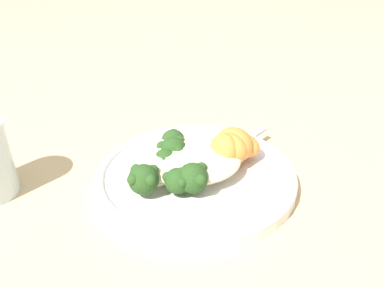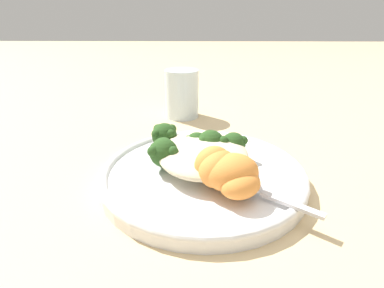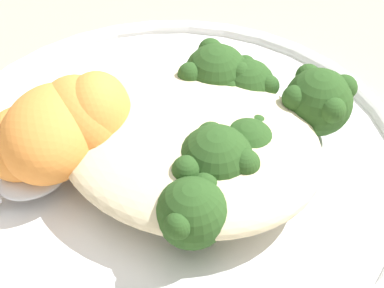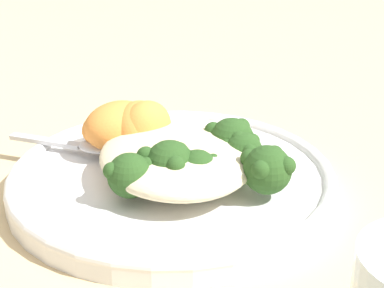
{
  "view_description": "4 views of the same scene",
  "coord_description": "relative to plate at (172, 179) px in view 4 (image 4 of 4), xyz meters",
  "views": [
    {
      "loc": [
        0.01,
        -0.45,
        0.31
      ],
      "look_at": [
        -0.01,
        -0.0,
        0.05
      ],
      "focal_mm": 35.0,
      "sensor_mm": 36.0,
      "label": 1
    },
    {
      "loc": [
        0.35,
        -0.02,
        0.22
      ],
      "look_at": [
        -0.0,
        -0.03,
        0.06
      ],
      "focal_mm": 28.0,
      "sensor_mm": 36.0,
      "label": 2
    },
    {
      "loc": [
        -0.13,
        0.21,
        0.28
      ],
      "look_at": [
        -0.03,
        -0.0,
        0.05
      ],
      "focal_mm": 60.0,
      "sensor_mm": 36.0,
      "label": 3
    },
    {
      "loc": [
        -0.47,
        0.13,
        0.26
      ],
      "look_at": [
        -0.01,
        -0.03,
        0.04
      ],
      "focal_mm": 60.0,
      "sensor_mm": 36.0,
      "label": 4
    }
  ],
  "objects": [
    {
      "name": "ground_plane",
      "position": [
        0.01,
        0.01,
        -0.01
      ],
      "size": [
        4.0,
        4.0,
        0.0
      ],
      "primitive_type": "plane",
      "color": "#D6B784"
    },
    {
      "name": "plate",
      "position": [
        0.0,
        0.0,
        0.0
      ],
      "size": [
        0.28,
        0.28,
        0.02
      ],
      "color": "white",
      "rests_on": "ground_plane"
    },
    {
      "name": "quinoa_mound",
      "position": [
        -0.01,
        0.0,
        0.03
      ],
      "size": [
        0.15,
        0.12,
        0.03
      ],
      "primitive_type": "ellipsoid",
      "color": "beige",
      "rests_on": "plate"
    },
    {
      "name": "broccoli_stalk_0",
      "position": [
        -0.03,
        0.04,
        0.03
      ],
      "size": [
        0.09,
        0.09,
        0.04
      ],
      "rotation": [
        0.0,
        0.0,
        2.39
      ],
      "color": "#ADC675",
      "rests_on": "plate"
    },
    {
      "name": "broccoli_stalk_1",
      "position": [
        -0.03,
        0.01,
        0.03
      ],
      "size": [
        0.09,
        0.05,
        0.04
      ],
      "rotation": [
        0.0,
        0.0,
        2.79
      ],
      "color": "#ADC675",
      "rests_on": "plate"
    },
    {
      "name": "broccoli_stalk_2",
      "position": [
        -0.03,
        -0.01,
        0.02
      ],
      "size": [
        0.08,
        0.04,
        0.03
      ],
      "rotation": [
        0.0,
        0.0,
        3.26
      ],
      "color": "#ADC675",
      "rests_on": "plate"
    },
    {
      "name": "broccoli_stalk_3",
      "position": [
        -0.06,
        -0.05,
        0.03
      ],
      "size": [
        0.11,
        0.09,
        0.04
      ],
      "rotation": [
        0.0,
        0.0,
        3.77
      ],
      "color": "#ADC675",
      "rests_on": "plate"
    },
    {
      "name": "broccoli_stalk_4",
      "position": [
        -0.02,
        -0.05,
        0.03
      ],
      "size": [
        0.07,
        0.09,
        0.03
      ],
      "rotation": [
        0.0,
        0.0,
        4.14
      ],
      "color": "#ADC675",
      "rests_on": "plate"
    },
    {
      "name": "broccoli_stalk_5",
      "position": [
        0.0,
        -0.04,
        0.03
      ],
      "size": [
        0.06,
        0.1,
        0.04
      ],
      "rotation": [
        0.0,
        0.0,
        4.41
      ],
      "color": "#ADC675",
      "rests_on": "plate"
    },
    {
      "name": "sweet_potato_chunk_0",
      "position": [
        0.04,
        0.01,
        0.03
      ],
      "size": [
        0.05,
        0.06,
        0.05
      ],
      "primitive_type": "ellipsoid",
      "rotation": [
        0.0,
        0.0,
        5.11
      ],
      "color": "orange",
      "rests_on": "plate"
    },
    {
      "name": "sweet_potato_chunk_1",
      "position": [
        0.05,
        0.03,
        0.03
      ],
      "size": [
        0.07,
        0.08,
        0.04
      ],
      "primitive_type": "ellipsoid",
      "rotation": [
        0.0,
        0.0,
        4.97
      ],
      "color": "orange",
      "rests_on": "plate"
    },
    {
      "name": "sweet_potato_chunk_2",
      "position": [
        0.05,
        0.02,
        0.03
      ],
      "size": [
        0.07,
        0.07,
        0.05
      ],
      "primitive_type": "ellipsoid",
      "rotation": [
        0.0,
        0.0,
        5.68
      ],
      "color": "orange",
      "rests_on": "plate"
    },
    {
      "name": "sweet_potato_chunk_3",
      "position": [
        0.07,
        0.04,
        0.03
      ],
      "size": [
        0.06,
        0.06,
        0.03
      ],
      "primitive_type": "ellipsoid",
      "rotation": [
        0.0,
        0.0,
        5.32
      ],
      "color": "orange",
      "rests_on": "plate"
    },
    {
      "name": "spoon",
      "position": [
        0.06,
        0.06,
        0.01
      ],
      "size": [
        0.08,
        0.1,
        0.01
      ],
      "rotation": [
        0.0,
        0.0,
        0.91
      ],
      "color": "silver",
      "rests_on": "plate"
    }
  ]
}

